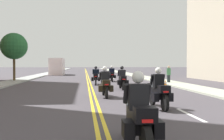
{
  "coord_description": "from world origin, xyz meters",
  "views": [
    {
      "loc": [
        -0.45,
        -0.65,
        1.75
      ],
      "look_at": [
        1.86,
        21.02,
        1.29
      ],
      "focal_mm": 41.67,
      "sensor_mm": 36.0,
      "label": 1
    }
  ],
  "objects_px": {
    "motorcycle_4": "(96,77)",
    "pedestrian_1": "(169,74)",
    "traffic_cone_0": "(165,84)",
    "street_tree_0": "(14,46)",
    "motorcycle_5": "(112,75)",
    "motorcycle_3": "(122,80)",
    "motorcycle_0": "(139,118)",
    "parked_truck": "(57,67)",
    "motorcycle_1": "(159,92)",
    "motorcycle_2": "(105,85)"
  },
  "relations": [
    {
      "from": "motorcycle_5",
      "to": "pedestrian_1",
      "type": "distance_m",
      "value": 5.93
    },
    {
      "from": "motorcycle_0",
      "to": "motorcycle_3",
      "type": "height_order",
      "value": "motorcycle_3"
    },
    {
      "from": "motorcycle_1",
      "to": "traffic_cone_0",
      "type": "relative_size",
      "value": 3.4
    },
    {
      "from": "motorcycle_0",
      "to": "motorcycle_4",
      "type": "height_order",
      "value": "same"
    },
    {
      "from": "pedestrian_1",
      "to": "motorcycle_0",
      "type": "bearing_deg",
      "value": 84.44
    },
    {
      "from": "motorcycle_3",
      "to": "parked_truck",
      "type": "bearing_deg",
      "value": 104.28
    },
    {
      "from": "motorcycle_2",
      "to": "pedestrian_1",
      "type": "distance_m",
      "value": 11.54
    },
    {
      "from": "motorcycle_2",
      "to": "motorcycle_3",
      "type": "bearing_deg",
      "value": 68.15
    },
    {
      "from": "motorcycle_0",
      "to": "motorcycle_5",
      "type": "distance_m",
      "value": 21.41
    },
    {
      "from": "motorcycle_1",
      "to": "street_tree_0",
      "type": "xyz_separation_m",
      "value": [
        -10.11,
        17.55,
        2.96
      ]
    },
    {
      "from": "motorcycle_0",
      "to": "motorcycle_4",
      "type": "xyz_separation_m",
      "value": [
        -0.12,
        17.29,
        0.01
      ]
    },
    {
      "from": "motorcycle_5",
      "to": "parked_truck",
      "type": "relative_size",
      "value": 0.34
    },
    {
      "from": "parked_truck",
      "to": "motorcycle_2",
      "type": "bearing_deg",
      "value": -79.72
    },
    {
      "from": "motorcycle_5",
      "to": "motorcycle_0",
      "type": "bearing_deg",
      "value": -92.75
    },
    {
      "from": "motorcycle_0",
      "to": "street_tree_0",
      "type": "distance_m",
      "value": 24.0
    },
    {
      "from": "motorcycle_2",
      "to": "motorcycle_4",
      "type": "height_order",
      "value": "motorcycle_2"
    },
    {
      "from": "motorcycle_5",
      "to": "street_tree_0",
      "type": "bearing_deg",
      "value": 176.14
    },
    {
      "from": "motorcycle_2",
      "to": "motorcycle_4",
      "type": "xyz_separation_m",
      "value": [
        -0.11,
        8.65,
        -0.02
      ]
    },
    {
      "from": "motorcycle_0",
      "to": "motorcycle_1",
      "type": "xyz_separation_m",
      "value": [
        1.84,
        4.79,
        0.02
      ]
    },
    {
      "from": "street_tree_0",
      "to": "parked_truck",
      "type": "bearing_deg",
      "value": 81.5
    },
    {
      "from": "motorcycle_0",
      "to": "traffic_cone_0",
      "type": "relative_size",
      "value": 3.45
    },
    {
      "from": "motorcycle_0",
      "to": "parked_truck",
      "type": "xyz_separation_m",
      "value": [
        -5.66,
        39.81,
        0.62
      ]
    },
    {
      "from": "traffic_cone_0",
      "to": "pedestrian_1",
      "type": "distance_m",
      "value": 5.22
    },
    {
      "from": "street_tree_0",
      "to": "motorcycle_3",
      "type": "bearing_deg",
      "value": -43.91
    },
    {
      "from": "motorcycle_4",
      "to": "motorcycle_2",
      "type": "bearing_deg",
      "value": -86.42
    },
    {
      "from": "motorcycle_2",
      "to": "pedestrian_1",
      "type": "height_order",
      "value": "motorcycle_2"
    },
    {
      "from": "traffic_cone_0",
      "to": "street_tree_0",
      "type": "relative_size",
      "value": 0.13
    },
    {
      "from": "motorcycle_3",
      "to": "traffic_cone_0",
      "type": "xyz_separation_m",
      "value": [
        3.24,
        0.32,
        -0.34
      ]
    },
    {
      "from": "motorcycle_0",
      "to": "motorcycle_3",
      "type": "bearing_deg",
      "value": 84.17
    },
    {
      "from": "motorcycle_3",
      "to": "motorcycle_5",
      "type": "distance_m",
      "value": 8.45
    },
    {
      "from": "motorcycle_0",
      "to": "motorcycle_2",
      "type": "bearing_deg",
      "value": 91.05
    },
    {
      "from": "motorcycle_4",
      "to": "pedestrian_1",
      "type": "distance_m",
      "value": 6.82
    },
    {
      "from": "motorcycle_0",
      "to": "pedestrian_1",
      "type": "distance_m",
      "value": 19.25
    },
    {
      "from": "street_tree_0",
      "to": "motorcycle_2",
      "type": "bearing_deg",
      "value": -58.9
    },
    {
      "from": "motorcycle_2",
      "to": "pedestrian_1",
      "type": "bearing_deg",
      "value": 52.94
    },
    {
      "from": "motorcycle_3",
      "to": "motorcycle_4",
      "type": "bearing_deg",
      "value": 109.99
    },
    {
      "from": "street_tree_0",
      "to": "motorcycle_4",
      "type": "bearing_deg",
      "value": -31.76
    },
    {
      "from": "motorcycle_4",
      "to": "traffic_cone_0",
      "type": "height_order",
      "value": "motorcycle_4"
    },
    {
      "from": "motorcycle_5",
      "to": "pedestrian_1",
      "type": "height_order",
      "value": "pedestrian_1"
    },
    {
      "from": "motorcycle_3",
      "to": "traffic_cone_0",
      "type": "relative_size",
      "value": 3.31
    },
    {
      "from": "pedestrian_1",
      "to": "street_tree_0",
      "type": "relative_size",
      "value": 0.33
    },
    {
      "from": "pedestrian_1",
      "to": "parked_truck",
      "type": "height_order",
      "value": "parked_truck"
    },
    {
      "from": "parked_truck",
      "to": "street_tree_0",
      "type": "bearing_deg",
      "value": -98.5
    },
    {
      "from": "motorcycle_4",
      "to": "pedestrian_1",
      "type": "xyz_separation_m",
      "value": [
        6.77,
        0.77,
        0.19
      ]
    },
    {
      "from": "motorcycle_0",
      "to": "parked_truck",
      "type": "distance_m",
      "value": 40.21
    },
    {
      "from": "motorcycle_2",
      "to": "motorcycle_5",
      "type": "height_order",
      "value": "motorcycle_2"
    },
    {
      "from": "motorcycle_4",
      "to": "motorcycle_5",
      "type": "distance_m",
      "value": 4.45
    },
    {
      "from": "motorcycle_0",
      "to": "motorcycle_5",
      "type": "height_order",
      "value": "motorcycle_5"
    },
    {
      "from": "motorcycle_3",
      "to": "motorcycle_1",
      "type": "bearing_deg",
      "value": -88.63
    },
    {
      "from": "motorcycle_0",
      "to": "motorcycle_2",
      "type": "distance_m",
      "value": 8.64
    }
  ]
}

